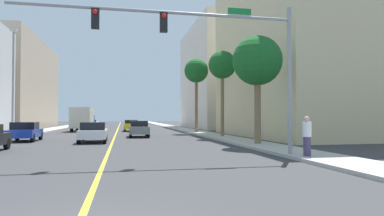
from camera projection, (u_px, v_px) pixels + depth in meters
name	position (u px, v px, depth m)	size (l,w,h in m)	color
ground	(117.00, 130.00, 46.13)	(192.00, 192.00, 0.00)	#38383A
sidewalk_left	(46.00, 130.00, 44.29)	(2.56, 168.00, 0.15)	#B2ADA3
sidewalk_right	(183.00, 129.00, 47.98)	(2.56, 168.00, 0.15)	#B2ADA3
lane_marking_center	(117.00, 130.00, 46.13)	(0.16, 144.00, 0.01)	yellow
building_right_near	(323.00, 45.00, 33.26)	(16.56, 19.43, 17.91)	beige
building_right_far	(235.00, 78.00, 57.21)	(15.18, 21.50, 16.83)	silver
traffic_signal_mast	(210.00, 43.00, 14.91)	(12.25, 0.36, 6.78)	gray
street_lamp	(13.00, 78.00, 28.56)	(0.56, 0.28, 9.16)	gray
palm_near	(257.00, 62.00, 21.58)	(3.18, 3.18, 6.89)	brown
palm_mid	(222.00, 66.00, 29.86)	(2.46, 2.46, 7.54)	brown
palm_far	(196.00, 72.00, 37.98)	(2.69, 2.69, 8.24)	brown
car_blue	(25.00, 131.00, 25.54)	(2.03, 3.89, 1.45)	#1E389E
car_yellow	(131.00, 125.00, 43.48)	(1.84, 4.58, 1.45)	gold
car_gray	(139.00, 129.00, 31.05)	(1.82, 4.34, 1.48)	slate
car_silver	(91.00, 124.00, 53.10)	(2.00, 4.32, 1.38)	#BCBCC1
car_white	(93.00, 132.00, 24.59)	(2.02, 4.47, 1.46)	white
delivery_truck	(83.00, 119.00, 43.58)	(2.44, 7.76, 3.01)	#194799
pedestrian	(307.00, 136.00, 14.60)	(0.38, 0.38, 1.72)	#3F3859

